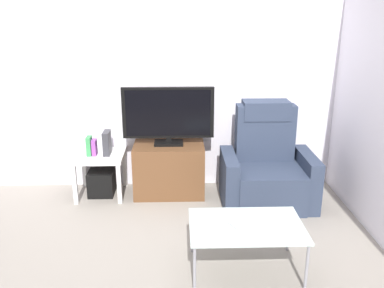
# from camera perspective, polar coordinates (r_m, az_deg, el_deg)

# --- Properties ---
(ground_plane) EXTENTS (6.40, 6.40, 0.00)m
(ground_plane) POSITION_cam_1_polar(r_m,az_deg,el_deg) (4.11, -2.38, -11.54)
(ground_plane) COLOR gray
(wall_back) EXTENTS (6.40, 0.06, 2.60)m
(wall_back) POSITION_cam_1_polar(r_m,az_deg,el_deg) (4.76, -2.48, 9.25)
(wall_back) COLOR silver
(wall_back) RESTS_ON ground
(tv_stand) EXTENTS (0.79, 0.49, 0.59)m
(tv_stand) POSITION_cam_1_polar(r_m,az_deg,el_deg) (4.73, -3.16, -3.46)
(tv_stand) COLOR brown
(tv_stand) RESTS_ON ground
(television) EXTENTS (1.00, 0.20, 0.64)m
(television) POSITION_cam_1_polar(r_m,az_deg,el_deg) (4.55, -3.29, 4.06)
(television) COLOR black
(television) RESTS_ON tv_stand
(recliner_armchair) EXTENTS (0.98, 0.78, 1.08)m
(recliner_armchair) POSITION_cam_1_polar(r_m,az_deg,el_deg) (4.59, 10.23, -3.41)
(recliner_armchair) COLOR #2D384C
(recliner_armchair) RESTS_ON ground
(side_table) EXTENTS (0.54, 0.54, 0.49)m
(side_table) POSITION_cam_1_polar(r_m,az_deg,el_deg) (4.77, -12.53, -2.27)
(side_table) COLOR white
(side_table) RESTS_ON ground
(subwoofer_box) EXTENTS (0.28, 0.28, 0.28)m
(subwoofer_box) POSITION_cam_1_polar(r_m,az_deg,el_deg) (4.87, -12.32, -5.20)
(subwoofer_box) COLOR black
(subwoofer_box) RESTS_ON ground
(book_leftmost) EXTENTS (0.05, 0.12, 0.21)m
(book_leftmost) POSITION_cam_1_polar(r_m,az_deg,el_deg) (4.71, -13.92, -0.26)
(book_leftmost) COLOR #388C4C
(book_leftmost) RESTS_ON side_table
(book_middle) EXTENTS (0.05, 0.11, 0.18)m
(book_middle) POSITION_cam_1_polar(r_m,az_deg,el_deg) (4.70, -13.26, -0.45)
(book_middle) COLOR purple
(book_middle) RESTS_ON side_table
(game_console) EXTENTS (0.07, 0.20, 0.26)m
(game_console) POSITION_cam_1_polar(r_m,az_deg,el_deg) (4.69, -11.60, 0.16)
(game_console) COLOR #333338
(game_console) RESTS_ON side_table
(coffee_table) EXTENTS (0.90, 0.60, 0.41)m
(coffee_table) POSITION_cam_1_polar(r_m,az_deg,el_deg) (3.38, 7.46, -11.30)
(coffee_table) COLOR #B2C6C1
(coffee_table) RESTS_ON ground
(cell_phone) EXTENTS (0.14, 0.16, 0.01)m
(cell_phone) POSITION_cam_1_polar(r_m,az_deg,el_deg) (3.33, 6.23, -11.09)
(cell_phone) COLOR #B7B7BC
(cell_phone) RESTS_ON coffee_table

